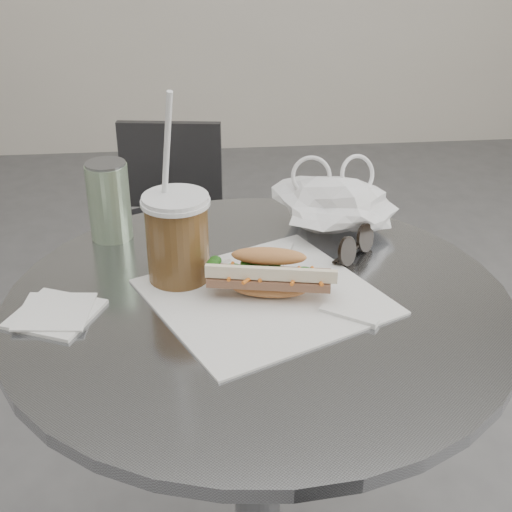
{
  "coord_description": "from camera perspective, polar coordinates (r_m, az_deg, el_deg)",
  "views": [
    {
      "loc": [
        -0.09,
        -0.71,
        1.29
      ],
      "look_at": [
        0.0,
        0.24,
        0.79
      ],
      "focal_mm": 50.0,
      "sensor_mm": 36.0,
      "label": 1
    }
  ],
  "objects": [
    {
      "name": "chair_far",
      "position": [
        2.05,
        -7.0,
        -0.92
      ],
      "size": [
        0.37,
        0.39,
        0.7
      ],
      "rotation": [
        0.0,
        0.0,
        3.0
      ],
      "color": "#2F2F31",
      "rests_on": "ground"
    },
    {
      "name": "cafe_table",
      "position": [
        1.23,
        0.15,
        -14.39
      ],
      "size": [
        0.76,
        0.76,
        0.74
      ],
      "color": "slate",
      "rests_on": "ground"
    },
    {
      "name": "iced_coffee",
      "position": [
        1.09,
        -6.32,
        1.53
      ],
      "size": [
        0.1,
        0.1,
        0.3
      ],
      "color": "brown",
      "rests_on": "cafe_table"
    },
    {
      "name": "sandwich_paper",
      "position": [
        1.07,
        0.69,
        -3.25
      ],
      "size": [
        0.41,
        0.4,
        0.0
      ],
      "primitive_type": "cube",
      "rotation": [
        0.0,
        0.0,
        0.44
      ],
      "color": "white",
      "rests_on": "cafe_table"
    },
    {
      "name": "drink_can",
      "position": [
        1.25,
        -11.68,
        4.36
      ],
      "size": [
        0.07,
        0.07,
        0.14
      ],
      "color": "#5A8950",
      "rests_on": "cafe_table"
    },
    {
      "name": "banh_mi",
      "position": [
        1.05,
        1.05,
        -1.44
      ],
      "size": [
        0.23,
        0.13,
        0.08
      ],
      "rotation": [
        0.0,
        0.0,
        -0.19
      ],
      "color": "#D1824F",
      "rests_on": "sandwich_paper"
    },
    {
      "name": "sunglasses",
      "position": [
        1.18,
        7.92,
        0.76
      ],
      "size": [
        0.09,
        0.09,
        0.05
      ],
      "rotation": [
        0.0,
        0.0,
        0.84
      ],
      "color": "black",
      "rests_on": "cafe_table"
    },
    {
      "name": "napkin_stack",
      "position": [
        1.06,
        -15.76,
        -4.42
      ],
      "size": [
        0.15,
        0.15,
        0.01
      ],
      "color": "white",
      "rests_on": "cafe_table"
    },
    {
      "name": "plastic_bag",
      "position": [
        1.25,
        6.32,
        3.91
      ],
      "size": [
        0.21,
        0.16,
        0.1
      ],
      "primitive_type": null,
      "rotation": [
        0.0,
        0.0,
        0.06
      ],
      "color": "white",
      "rests_on": "cafe_table"
    }
  ]
}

